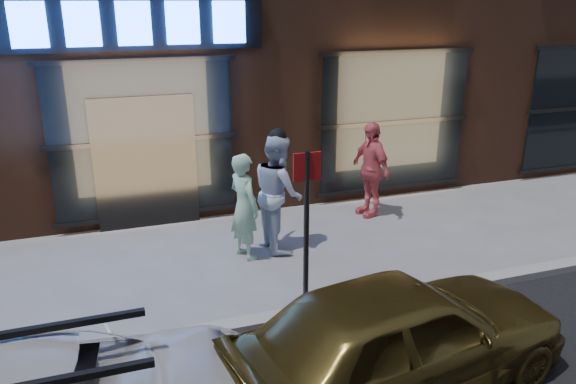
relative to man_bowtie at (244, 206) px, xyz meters
name	(u,v)px	position (x,y,z in m)	size (l,w,h in m)	color
ground	(184,340)	(-1.33, -2.07, -0.87)	(90.00, 90.00, 0.00)	slate
curb	(184,336)	(-1.33, -2.07, -0.81)	(60.00, 0.25, 0.12)	gray
man_bowtie	(244,206)	(0.00, 0.00, 0.00)	(0.63, 0.42, 1.74)	#B0E7B8
man_cap	(278,192)	(0.63, 0.19, 0.11)	(0.95, 0.74, 1.95)	white
passerby	(370,169)	(2.76, 1.07, 0.05)	(1.07, 0.45, 1.83)	#E55E65
gold_sedan	(399,335)	(0.70, -3.70, -0.21)	(1.56, 3.87, 1.32)	brown
sign_post	(306,219)	(0.31, -1.97, 0.49)	(0.36, 0.07, 2.25)	#262628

